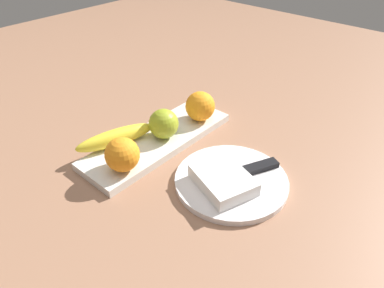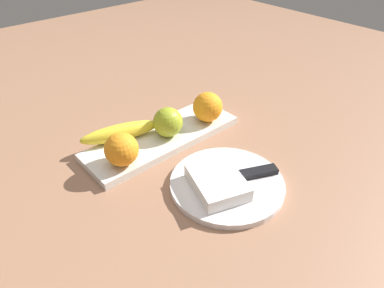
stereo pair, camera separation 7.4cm
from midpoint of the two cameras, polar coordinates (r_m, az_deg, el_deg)
ground_plane at (r=0.82m, az=-5.72°, el=-0.23°), size 2.40×2.40×0.00m
fruit_tray at (r=0.83m, az=-8.12°, el=0.57°), size 0.38×0.13×0.02m
apple at (r=0.80m, az=-7.32°, el=3.23°), size 0.07×0.07×0.07m
banana at (r=0.81m, az=-14.97°, el=0.98°), size 0.19×0.09×0.04m
orange_near_apple at (r=0.86m, az=-1.11°, el=6.14°), size 0.07×0.07×0.07m
orange_near_banana at (r=0.72m, az=-14.33°, el=-1.77°), size 0.07×0.07×0.07m
dinner_plate at (r=0.71m, az=3.49°, el=-6.16°), size 0.23×0.23×0.01m
folded_napkin at (r=0.68m, az=2.02°, el=-6.06°), size 0.13×0.14×0.03m
knife at (r=0.72m, az=6.89°, el=-4.33°), size 0.17×0.10×0.01m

